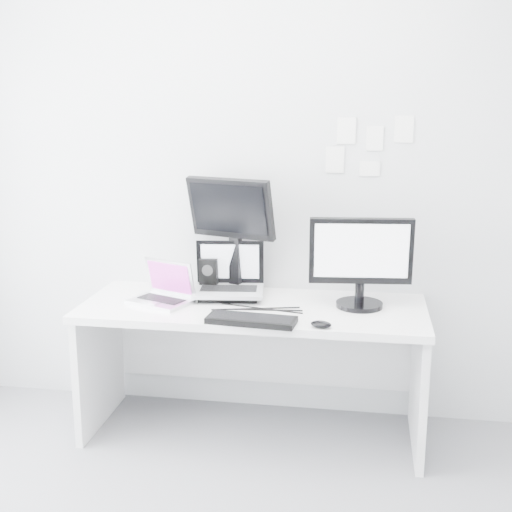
% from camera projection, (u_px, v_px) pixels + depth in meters
% --- Properties ---
extents(back_wall, '(3.60, 0.00, 3.60)m').
position_uv_depth(back_wall, '(263.00, 179.00, 3.74)').
color(back_wall, silver).
rests_on(back_wall, ground).
extents(desk, '(1.80, 0.70, 0.73)m').
position_uv_depth(desk, '(253.00, 370.00, 3.63)').
color(desk, white).
rests_on(desk, ground).
extents(macbook, '(0.38, 0.34, 0.23)m').
position_uv_depth(macbook, '(159.00, 282.00, 3.55)').
color(macbook, silver).
rests_on(macbook, desk).
extents(speaker, '(0.12, 0.12, 0.20)m').
position_uv_depth(speaker, '(210.00, 275.00, 3.77)').
color(speaker, black).
rests_on(speaker, desk).
extents(dell_laptop, '(0.40, 0.33, 0.31)m').
position_uv_depth(dell_laptop, '(228.00, 271.00, 3.63)').
color(dell_laptop, '#B0B1B8').
rests_on(dell_laptop, desk).
extents(rear_monitor, '(0.52, 0.32, 0.67)m').
position_uv_depth(rear_monitor, '(233.00, 235.00, 3.68)').
color(rear_monitor, black).
rests_on(rear_monitor, desk).
extents(samsung_monitor, '(0.55, 0.30, 0.49)m').
position_uv_depth(samsung_monitor, '(361.00, 261.00, 3.46)').
color(samsung_monitor, black).
rests_on(samsung_monitor, desk).
extents(keyboard, '(0.44, 0.19, 0.03)m').
position_uv_depth(keyboard, '(251.00, 320.00, 3.26)').
color(keyboard, black).
rests_on(keyboard, desk).
extents(mouse, '(0.11, 0.09, 0.03)m').
position_uv_depth(mouse, '(321.00, 324.00, 3.19)').
color(mouse, black).
rests_on(mouse, desk).
extents(wall_note_0, '(0.10, 0.00, 0.14)m').
position_uv_depth(wall_note_0, '(346.00, 131.00, 3.60)').
color(wall_note_0, white).
rests_on(wall_note_0, back_wall).
extents(wall_note_1, '(0.09, 0.00, 0.13)m').
position_uv_depth(wall_note_1, '(375.00, 138.00, 3.59)').
color(wall_note_1, white).
rests_on(wall_note_1, back_wall).
extents(wall_note_2, '(0.10, 0.00, 0.14)m').
position_uv_depth(wall_note_2, '(404.00, 129.00, 3.56)').
color(wall_note_2, white).
rests_on(wall_note_2, back_wall).
extents(wall_note_3, '(0.11, 0.00, 0.08)m').
position_uv_depth(wall_note_3, '(370.00, 169.00, 3.63)').
color(wall_note_3, white).
rests_on(wall_note_3, back_wall).
extents(wall_note_4, '(0.10, 0.00, 0.14)m').
position_uv_depth(wall_note_4, '(335.00, 160.00, 3.65)').
color(wall_note_4, white).
rests_on(wall_note_4, back_wall).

